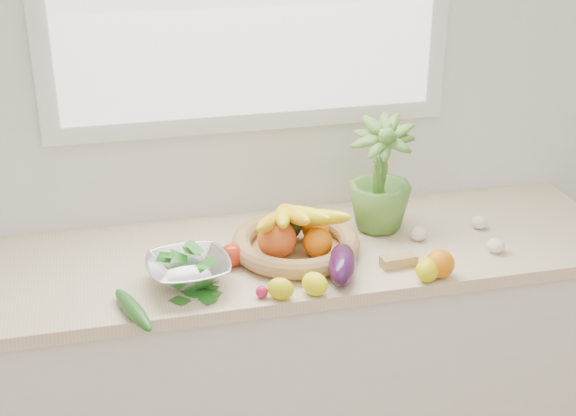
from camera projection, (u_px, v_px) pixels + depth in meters
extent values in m
cube|color=white|center=(249.00, 83.00, 2.55)|extent=(4.50, 0.02, 2.70)
cube|color=silver|center=(272.00, 376.00, 2.66)|extent=(2.20, 0.58, 0.86)
cube|color=beige|center=(271.00, 257.00, 2.48)|extent=(2.24, 0.62, 0.04)
sphere|color=orange|center=(440.00, 264.00, 2.31)|extent=(0.11, 0.11, 0.08)
ellipsoid|color=#FAEF0D|center=(315.00, 284.00, 2.22)|extent=(0.10, 0.10, 0.06)
ellipsoid|color=yellow|center=(428.00, 270.00, 2.29)|extent=(0.10, 0.11, 0.07)
ellipsoid|color=yellow|center=(281.00, 289.00, 2.20)|extent=(0.10, 0.09, 0.06)
sphere|color=red|center=(232.00, 255.00, 2.37)|extent=(0.08, 0.08, 0.07)
cube|color=tan|center=(398.00, 261.00, 2.38)|extent=(0.11, 0.05, 0.03)
ellipsoid|color=white|center=(418.00, 234.00, 2.53)|extent=(0.07, 0.07, 0.05)
ellipsoid|color=silver|center=(479.00, 222.00, 2.61)|extent=(0.06, 0.06, 0.04)
ellipsoid|color=white|center=(496.00, 246.00, 2.45)|extent=(0.07, 0.07, 0.05)
ellipsoid|color=#300E34|center=(342.00, 264.00, 2.30)|extent=(0.14, 0.23, 0.08)
ellipsoid|color=#1B4F17|center=(133.00, 309.00, 2.12)|extent=(0.12, 0.24, 0.04)
sphere|color=#B4163C|center=(262.00, 292.00, 2.21)|extent=(0.05, 0.05, 0.03)
imported|color=#518430|center=(380.00, 174.00, 2.53)|extent=(0.27, 0.27, 0.37)
cylinder|color=tan|center=(295.00, 251.00, 2.45)|extent=(0.37, 0.37, 0.01)
torus|color=#AB8B4C|center=(296.00, 243.00, 2.44)|extent=(0.44, 0.44, 0.06)
sphere|color=#D8531B|center=(277.00, 239.00, 2.39)|extent=(0.13, 0.13, 0.12)
sphere|color=orange|center=(318.00, 243.00, 2.40)|extent=(0.10, 0.10, 0.09)
sphere|color=orange|center=(315.00, 228.00, 2.49)|extent=(0.10, 0.10, 0.09)
ellipsoid|color=black|center=(287.00, 223.00, 2.49)|extent=(0.11, 0.11, 0.12)
ellipsoid|color=gold|center=(272.00, 222.00, 2.38)|extent=(0.18, 0.25, 0.11)
ellipsoid|color=yellow|center=(282.00, 217.00, 2.39)|extent=(0.10, 0.27, 0.11)
ellipsoid|color=yellow|center=(293.00, 214.00, 2.39)|extent=(0.07, 0.27, 0.11)
ellipsoid|color=#FFEF15|center=(303.00, 214.00, 2.40)|extent=(0.15, 0.26, 0.11)
ellipsoid|color=yellow|center=(314.00, 217.00, 2.41)|extent=(0.22, 0.22, 0.11)
cylinder|color=silver|center=(189.00, 281.00, 2.28)|extent=(0.10, 0.10, 0.02)
imported|color=silver|center=(189.00, 269.00, 2.26)|extent=(0.26, 0.26, 0.06)
ellipsoid|color=#276D1B|center=(188.00, 257.00, 2.25)|extent=(0.19, 0.19, 0.07)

